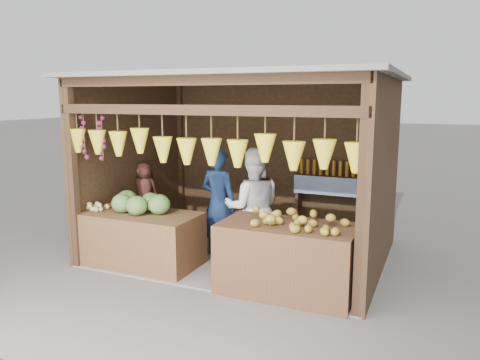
% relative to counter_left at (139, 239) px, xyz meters
% --- Properties ---
extents(ground, '(80.00, 80.00, 0.00)m').
position_rel_counter_left_xyz_m(ground, '(1.18, 1.03, -0.38)').
color(ground, '#514F49').
rests_on(ground, ground).
extents(stall_structure, '(4.30, 3.30, 2.66)m').
position_rel_counter_left_xyz_m(stall_structure, '(1.15, 0.99, 1.29)').
color(stall_structure, slate).
rests_on(stall_structure, ground).
extents(back_shelf, '(1.25, 0.32, 1.32)m').
position_rel_counter_left_xyz_m(back_shelf, '(2.23, 2.32, 0.50)').
color(back_shelf, '#382314').
rests_on(back_shelf, ground).
extents(counter_left, '(1.71, 0.85, 0.75)m').
position_rel_counter_left_xyz_m(counter_left, '(0.00, 0.00, 0.00)').
color(counter_left, '#4E2E1A').
rests_on(counter_left, ground).
extents(counter_right, '(1.63, 0.85, 0.85)m').
position_rel_counter_left_xyz_m(counter_right, '(2.22, -0.09, 0.05)').
color(counter_right, '#482818').
rests_on(counter_right, ground).
extents(stool, '(0.31, 0.31, 0.29)m').
position_rel_counter_left_xyz_m(stool, '(-0.67, 1.13, -0.23)').
color(stool, black).
rests_on(stool, ground).
extents(man_standing, '(0.64, 0.47, 1.62)m').
position_rel_counter_left_xyz_m(man_standing, '(0.87, 0.79, 0.43)').
color(man_standing, '#122346').
rests_on(man_standing, ground).
extents(woman_standing, '(1.00, 0.90, 1.67)m').
position_rel_counter_left_xyz_m(woman_standing, '(1.49, 0.61, 0.46)').
color(woman_standing, silver).
rests_on(woman_standing, ground).
extents(vendor_seated, '(0.51, 0.35, 1.00)m').
position_rel_counter_left_xyz_m(vendor_seated, '(-0.67, 1.13, 0.41)').
color(vendor_seated, '#532A21').
rests_on(vendor_seated, stool).
extents(melon_pile, '(1.00, 0.50, 0.32)m').
position_rel_counter_left_xyz_m(melon_pile, '(-0.00, 0.03, 0.54)').
color(melon_pile, '#1F4813').
rests_on(melon_pile, counter_left).
extents(tanfruit_pile, '(0.34, 0.40, 0.13)m').
position_rel_counter_left_xyz_m(tanfruit_pile, '(-0.65, -0.05, 0.44)').
color(tanfruit_pile, '#A4934B').
rests_on(tanfruit_pile, counter_left).
extents(mango_pile, '(1.40, 0.64, 0.22)m').
position_rel_counter_left_xyz_m(mango_pile, '(2.29, -0.15, 0.59)').
color(mango_pile, '#AF5D17').
rests_on(mango_pile, counter_right).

